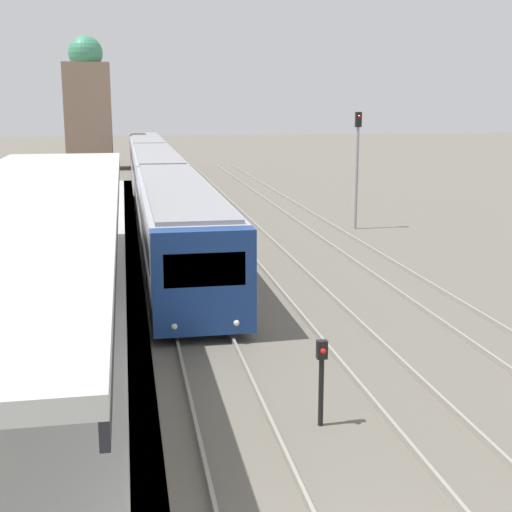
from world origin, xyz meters
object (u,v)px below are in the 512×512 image
(person_on_platform, at_px, (102,294))
(signal_mast_far, at_px, (357,157))
(train_near, at_px, (156,175))
(signal_post_near, at_px, (321,373))

(person_on_platform, distance_m, signal_mast_far, 20.82)
(person_on_platform, xyz_separation_m, signal_mast_far, (11.52, 17.27, 1.47))
(train_near, distance_m, signal_post_near, 31.18)
(train_near, xyz_separation_m, signal_mast_far, (9.06, -10.74, 1.76))
(person_on_platform, height_order, train_near, train_near)
(person_on_platform, height_order, signal_post_near, person_on_platform)
(train_near, bearing_deg, person_on_platform, -95.02)
(train_near, distance_m, signal_mast_far, 14.16)
(person_on_platform, bearing_deg, train_near, 84.98)
(person_on_platform, bearing_deg, signal_mast_far, 56.30)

